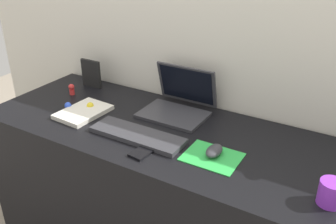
% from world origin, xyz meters
% --- Properties ---
extents(back_wall, '(2.97, 0.05, 1.42)m').
position_xyz_m(back_wall, '(0.00, 0.35, 0.71)').
color(back_wall, silver).
rests_on(back_wall, ground_plane).
extents(desk, '(1.77, 0.63, 0.74)m').
position_xyz_m(desk, '(0.00, 0.00, 0.37)').
color(desk, black).
rests_on(desk, ground_plane).
extents(laptop, '(0.30, 0.27, 0.21)m').
position_xyz_m(laptop, '(-0.09, 0.19, 0.79)').
color(laptop, '#333338').
rests_on(laptop, desk).
extents(keyboard, '(0.41, 0.13, 0.02)m').
position_xyz_m(keyboard, '(-0.12, -0.11, 0.75)').
color(keyboard, '#333338').
rests_on(keyboard, desk).
extents(mousepad, '(0.21, 0.17, 0.00)m').
position_xyz_m(mousepad, '(0.21, -0.09, 0.74)').
color(mousepad, green).
rests_on(mousepad, desk).
extents(mouse, '(0.06, 0.10, 0.03)m').
position_xyz_m(mouse, '(0.21, -0.08, 0.76)').
color(mouse, '#333338').
rests_on(mouse, mousepad).
extents(cell_phone, '(0.08, 0.13, 0.01)m').
position_xyz_m(cell_phone, '(-0.03, -0.19, 0.74)').
color(cell_phone, black).
rests_on(cell_phone, desk).
extents(notebook_pad, '(0.18, 0.25, 0.02)m').
position_xyz_m(notebook_pad, '(-0.46, -0.06, 0.75)').
color(notebook_pad, silver).
rests_on(notebook_pad, desk).
extents(picture_frame, '(0.12, 0.02, 0.15)m').
position_xyz_m(picture_frame, '(-0.65, 0.22, 0.81)').
color(picture_frame, black).
rests_on(picture_frame, desk).
extents(coffee_mug, '(0.08, 0.08, 0.08)m').
position_xyz_m(coffee_mug, '(0.64, -0.14, 0.78)').
color(coffee_mug, purple).
rests_on(coffee_mug, desk).
extents(toy_figurine_yellow, '(0.03, 0.03, 0.04)m').
position_xyz_m(toy_figurine_yellow, '(-0.46, -0.01, 0.76)').
color(toy_figurine_yellow, yellow).
rests_on(toy_figurine_yellow, desk).
extents(toy_figurine_blue, '(0.03, 0.03, 0.04)m').
position_xyz_m(toy_figurine_blue, '(-0.55, -0.06, 0.76)').
color(toy_figurine_blue, blue).
rests_on(toy_figurine_blue, desk).
extents(toy_figurine_red, '(0.03, 0.03, 0.06)m').
position_xyz_m(toy_figurine_red, '(-0.66, 0.08, 0.77)').
color(toy_figurine_red, red).
rests_on(toy_figurine_red, desk).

